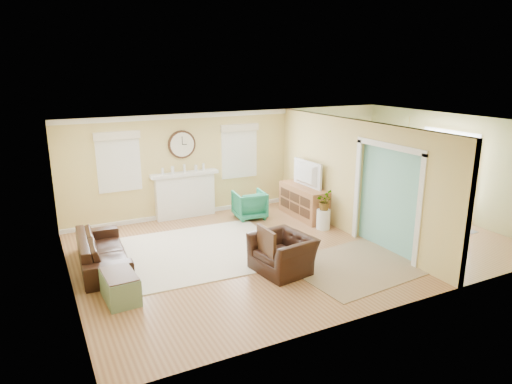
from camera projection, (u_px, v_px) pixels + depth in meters
floor at (295, 244)px, 9.83m from camera, size 9.00×9.00×0.00m
wall_back at (237, 161)px, 12.06m from camera, size 9.00×0.02×2.60m
wall_front at (401, 231)px, 6.90m from camera, size 9.00×0.02×2.60m
wall_left at (65, 217)px, 7.52m from camera, size 0.02×6.00×2.60m
wall_right at (449, 166)px, 11.45m from camera, size 0.02×6.00×2.60m
ceiling at (298, 124)px, 9.14m from camera, size 9.00×6.00×0.02m
partition at (347, 173)px, 10.37m from camera, size 0.17×6.00×2.60m
fireplace at (185, 194)px, 11.49m from camera, size 1.70×0.30×1.17m
wall_clock at (182, 144)px, 11.24m from camera, size 0.70×0.07×0.70m
window_left at (118, 158)px, 10.60m from camera, size 1.05×0.13×1.42m
window_right at (239, 147)px, 11.95m from camera, size 1.05×0.13×1.42m
french_doors at (447, 174)px, 11.48m from camera, size 0.06×1.70×2.20m
pendant at (408, 134)px, 10.55m from camera, size 0.30×0.30×0.55m
rug_cream at (201, 251)px, 9.47m from camera, size 3.45×3.02×0.02m
rug_jute at (355, 266)px, 8.73m from camera, size 2.54×2.15×0.01m
rug_grey at (400, 222)px, 11.24m from camera, size 2.19×2.74×0.01m
sofa at (103, 251)px, 8.69m from camera, size 0.94×2.18×0.63m
eames_chair at (283, 254)px, 8.47m from camera, size 1.08×1.20×0.69m
green_chair at (250, 205)px, 11.48m from camera, size 0.82×0.84×0.69m
trunk at (120, 287)px, 7.44m from camera, size 0.54×0.84×0.47m
credenza at (304, 202)px, 11.54m from camera, size 0.54×1.59×0.80m
tv at (304, 174)px, 11.34m from camera, size 0.19×1.14×0.65m
garden_stool at (323, 219)px, 10.72m from camera, size 0.32×0.32×0.47m
potted_plant at (324, 201)px, 10.59m from camera, size 0.52×0.53×0.45m
dining_table at (401, 210)px, 11.16m from camera, size 1.13×1.84×0.62m
dining_chair_n at (376, 191)px, 12.04m from camera, size 0.47×0.47×0.89m
dining_chair_s at (438, 217)px, 10.06m from camera, size 0.46×0.46×0.86m
dining_chair_w at (379, 202)px, 10.82m from camera, size 0.51×0.51×1.03m
dining_chair_e at (424, 195)px, 11.39m from camera, size 0.50×0.50×1.01m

